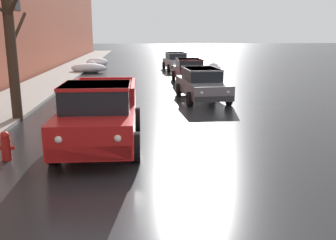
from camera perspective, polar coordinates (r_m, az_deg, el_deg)
name	(u,v)px	position (r m, az deg, el deg)	size (l,w,h in m)	color
left_sidewalk_slab	(38,87)	(21.46, -19.23, 4.72)	(2.72, 80.00, 0.12)	gray
snow_bank_near_corner_left	(97,63)	(33.31, -10.77, 8.62)	(1.87, 1.42, 0.84)	white
snow_bank_along_left_kerb	(211,68)	(29.48, 6.64, 7.95)	(1.62, 1.39, 0.68)	white
snow_bank_mid_block_left	(90,66)	(31.48, -11.81, 8.10)	(2.10, 1.27, 0.73)	white
snow_bank_along_right_kerb	(89,68)	(28.93, -12.04, 7.79)	(2.58, 1.43, 0.72)	white
bare_tree_second_along_sidewalk	(11,41)	(13.49, -22.97, 11.13)	(1.69, 2.96, 5.21)	#382B1E
pickup_truck_red_approaching_near_lane	(100,114)	(10.02, -10.39, 0.92)	(2.13, 4.93, 1.76)	red
sedan_grey_parked_kerbside_close	(202,83)	(16.81, 5.22, 5.60)	(2.07, 4.37, 1.42)	slate
sedan_maroon_parked_kerbside_mid	(189,70)	(22.79, 3.28, 7.65)	(1.88, 4.07, 1.42)	maroon
sedan_silver_parked_far_down_block	(176,61)	(30.12, 1.26, 9.04)	(2.08, 4.07, 1.42)	#B7B7BC
fire_hydrant	(6,146)	(9.68, -23.59, -3.63)	(0.42, 0.22, 0.71)	#B21E19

